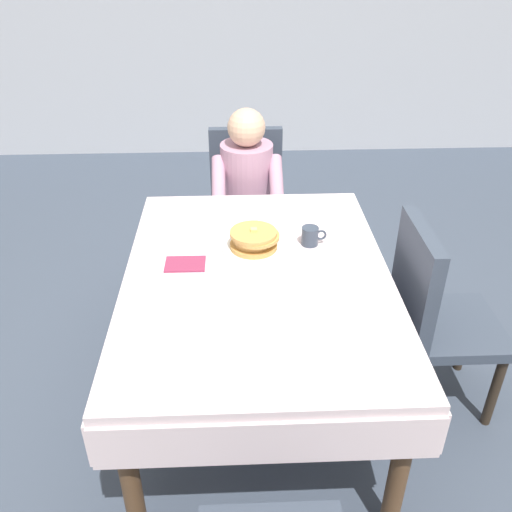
{
  "coord_description": "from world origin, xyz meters",
  "views": [
    {
      "loc": [
        -0.09,
        -1.88,
        2.0
      ],
      "look_at": [
        -0.0,
        0.06,
        0.79
      ],
      "focal_mm": 38.41,
      "sensor_mm": 36.0,
      "label": 1
    }
  ],
  "objects_px": {
    "fork_left_of_plate": "(211,253)",
    "breakfast_stack": "(254,239)",
    "chair_right_side": "(432,309)",
    "cup_coffee": "(310,236)",
    "dining_table_main": "(257,291)",
    "knife_right_of_plate": "(297,251)",
    "spoon_near_edge": "(250,297)",
    "plate_breakfast": "(254,249)",
    "chair_diner": "(247,197)",
    "diner_person": "(247,187)"
  },
  "relations": [
    {
      "from": "fork_left_of_plate",
      "to": "breakfast_stack",
      "type": "bearing_deg",
      "value": -79.13
    },
    {
      "from": "chair_right_side",
      "to": "cup_coffee",
      "type": "distance_m",
      "value": 0.62
    },
    {
      "from": "dining_table_main",
      "to": "knife_right_of_plate",
      "type": "xyz_separation_m",
      "value": [
        0.18,
        0.16,
        0.09
      ]
    },
    {
      "from": "dining_table_main",
      "to": "spoon_near_edge",
      "type": "xyz_separation_m",
      "value": [
        -0.04,
        -0.17,
        0.09
      ]
    },
    {
      "from": "dining_table_main",
      "to": "plate_breakfast",
      "type": "distance_m",
      "value": 0.21
    },
    {
      "from": "chair_right_side",
      "to": "breakfast_stack",
      "type": "bearing_deg",
      "value": -103.24
    },
    {
      "from": "plate_breakfast",
      "to": "breakfast_stack",
      "type": "relative_size",
      "value": 1.3
    },
    {
      "from": "breakfast_stack",
      "to": "plate_breakfast",
      "type": "bearing_deg",
      "value": 92.04
    },
    {
      "from": "cup_coffee",
      "to": "fork_left_of_plate",
      "type": "height_order",
      "value": "cup_coffee"
    },
    {
      "from": "chair_diner",
      "to": "plate_breakfast",
      "type": "relative_size",
      "value": 3.32
    },
    {
      "from": "cup_coffee",
      "to": "spoon_near_edge",
      "type": "relative_size",
      "value": 0.75
    },
    {
      "from": "dining_table_main",
      "to": "cup_coffee",
      "type": "relative_size",
      "value": 13.49
    },
    {
      "from": "spoon_near_edge",
      "to": "plate_breakfast",
      "type": "bearing_deg",
      "value": 81.31
    },
    {
      "from": "breakfast_stack",
      "to": "cup_coffee",
      "type": "distance_m",
      "value": 0.26
    },
    {
      "from": "chair_right_side",
      "to": "spoon_near_edge",
      "type": "distance_m",
      "value": 0.85
    },
    {
      "from": "chair_diner",
      "to": "diner_person",
      "type": "relative_size",
      "value": 0.83
    },
    {
      "from": "breakfast_stack",
      "to": "fork_left_of_plate",
      "type": "distance_m",
      "value": 0.2
    },
    {
      "from": "plate_breakfast",
      "to": "cup_coffee",
      "type": "height_order",
      "value": "cup_coffee"
    },
    {
      "from": "dining_table_main",
      "to": "fork_left_of_plate",
      "type": "height_order",
      "value": "fork_left_of_plate"
    },
    {
      "from": "dining_table_main",
      "to": "knife_right_of_plate",
      "type": "distance_m",
      "value": 0.26
    },
    {
      "from": "fork_left_of_plate",
      "to": "chair_right_side",
      "type": "bearing_deg",
      "value": -94.36
    },
    {
      "from": "chair_right_side",
      "to": "cup_coffee",
      "type": "xyz_separation_m",
      "value": [
        -0.52,
        0.23,
        0.25
      ]
    },
    {
      "from": "cup_coffee",
      "to": "knife_right_of_plate",
      "type": "xyz_separation_m",
      "value": [
        -0.06,
        -0.06,
        -0.04
      ]
    },
    {
      "from": "breakfast_stack",
      "to": "cup_coffee",
      "type": "xyz_separation_m",
      "value": [
        0.25,
        0.04,
        -0.01
      ]
    },
    {
      "from": "diner_person",
      "to": "dining_table_main",
      "type": "bearing_deg",
      "value": 90.86
    },
    {
      "from": "dining_table_main",
      "to": "plate_breakfast",
      "type": "xyz_separation_m",
      "value": [
        -0.01,
        0.18,
        0.1
      ]
    },
    {
      "from": "spoon_near_edge",
      "to": "cup_coffee",
      "type": "bearing_deg",
      "value": 50.07
    },
    {
      "from": "diner_person",
      "to": "fork_left_of_plate",
      "type": "height_order",
      "value": "diner_person"
    },
    {
      "from": "diner_person",
      "to": "plate_breakfast",
      "type": "xyz_separation_m",
      "value": [
        0.01,
        -0.83,
        0.08
      ]
    },
    {
      "from": "fork_left_of_plate",
      "to": "diner_person",
      "type": "bearing_deg",
      "value": -6.86
    },
    {
      "from": "chair_right_side",
      "to": "knife_right_of_plate",
      "type": "height_order",
      "value": "chair_right_side"
    },
    {
      "from": "chair_diner",
      "to": "plate_breakfast",
      "type": "distance_m",
      "value": 1.01
    },
    {
      "from": "diner_person",
      "to": "plate_breakfast",
      "type": "relative_size",
      "value": 4.0
    },
    {
      "from": "cup_coffee",
      "to": "spoon_near_edge",
      "type": "xyz_separation_m",
      "value": [
        -0.28,
        -0.39,
        -0.04
      ]
    },
    {
      "from": "dining_table_main",
      "to": "plate_breakfast",
      "type": "bearing_deg",
      "value": 92.46
    },
    {
      "from": "chair_right_side",
      "to": "cup_coffee",
      "type": "height_order",
      "value": "chair_right_side"
    },
    {
      "from": "chair_diner",
      "to": "diner_person",
      "type": "bearing_deg",
      "value": 90.0
    },
    {
      "from": "breakfast_stack",
      "to": "spoon_near_edge",
      "type": "relative_size",
      "value": 1.44
    },
    {
      "from": "dining_table_main",
      "to": "spoon_near_edge",
      "type": "distance_m",
      "value": 0.19
    },
    {
      "from": "chair_diner",
      "to": "diner_person",
      "type": "height_order",
      "value": "diner_person"
    },
    {
      "from": "chair_diner",
      "to": "knife_right_of_plate",
      "type": "xyz_separation_m",
      "value": [
        0.2,
        -1.01,
        0.21
      ]
    },
    {
      "from": "dining_table_main",
      "to": "cup_coffee",
      "type": "xyz_separation_m",
      "value": [
        0.25,
        0.23,
        0.13
      ]
    },
    {
      "from": "dining_table_main",
      "to": "knife_right_of_plate",
      "type": "bearing_deg",
      "value": 42.09
    },
    {
      "from": "chair_diner",
      "to": "spoon_near_edge",
      "type": "xyz_separation_m",
      "value": [
        -0.02,
        -1.34,
        0.21
      ]
    },
    {
      "from": "plate_breakfast",
      "to": "breakfast_stack",
      "type": "xyz_separation_m",
      "value": [
        0.0,
        -0.0,
        0.05
      ]
    },
    {
      "from": "dining_table_main",
      "to": "fork_left_of_plate",
      "type": "bearing_deg",
      "value": 140.28
    },
    {
      "from": "knife_right_of_plate",
      "to": "fork_left_of_plate",
      "type": "bearing_deg",
      "value": 84.32
    },
    {
      "from": "dining_table_main",
      "to": "spoon_near_edge",
      "type": "relative_size",
      "value": 10.16
    },
    {
      "from": "diner_person",
      "to": "knife_right_of_plate",
      "type": "bearing_deg",
      "value": 103.08
    },
    {
      "from": "cup_coffee",
      "to": "knife_right_of_plate",
      "type": "distance_m",
      "value": 0.1
    }
  ]
}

